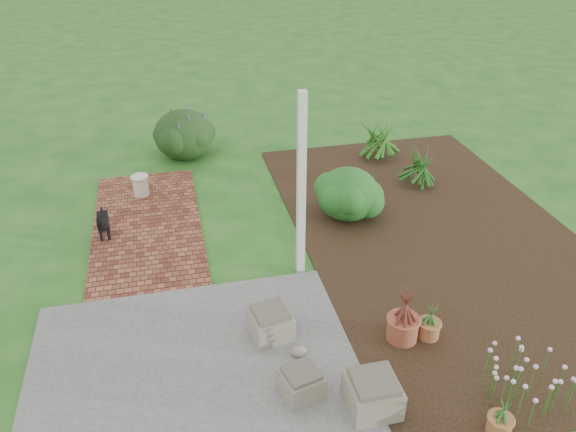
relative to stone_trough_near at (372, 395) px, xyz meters
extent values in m
plane|color=#225D1D|center=(-0.42, 2.32, -0.20)|extent=(80.00, 80.00, 0.00)
cube|color=#5B5B58|center=(-1.67, 0.57, -0.18)|extent=(3.50, 3.50, 0.04)
cube|color=#5B291C|center=(-2.12, 4.07, -0.18)|extent=(1.60, 3.50, 0.04)
cube|color=black|center=(2.08, 2.82, -0.19)|extent=(4.00, 7.00, 0.03)
cube|color=white|center=(-0.12, 2.42, 1.05)|extent=(0.10, 0.10, 2.50)
cube|color=gray|center=(0.00, 0.00, 0.00)|extent=(0.49, 0.49, 0.33)
cube|color=#79705B|center=(-0.64, 0.33, -0.03)|extent=(0.46, 0.46, 0.26)
cube|color=gray|center=(-0.76, 1.25, -0.01)|extent=(0.51, 0.51, 0.30)
cube|color=black|center=(-2.72, 3.86, 0.09)|extent=(0.18, 0.36, 0.16)
cylinder|color=black|center=(-2.76, 3.73, -0.08)|extent=(0.04, 0.04, 0.17)
cylinder|color=black|center=(-2.66, 3.74, -0.08)|extent=(0.04, 0.04, 0.17)
cylinder|color=black|center=(-2.78, 3.98, -0.08)|extent=(0.04, 0.04, 0.17)
cylinder|color=black|center=(-2.68, 3.99, -0.08)|extent=(0.04, 0.04, 0.17)
sphere|color=black|center=(-2.70, 3.64, 0.22)|extent=(0.15, 0.15, 0.15)
cone|color=black|center=(-2.73, 4.04, 0.20)|extent=(0.07, 0.11, 0.13)
cylinder|color=beige|center=(-2.19, 5.05, 0.01)|extent=(0.33, 0.33, 0.34)
ellipsoid|color=#104219|center=(0.94, 3.64, 0.23)|extent=(1.04, 1.04, 0.81)
cylinder|color=#9C4D35|center=(0.68, 0.86, -0.03)|extent=(0.45, 0.45, 0.29)
cylinder|color=#A96639|center=(0.99, 0.82, -0.07)|extent=(0.33, 0.33, 0.21)
cylinder|color=#AA6939|center=(1.07, -0.55, -0.08)|extent=(0.25, 0.25, 0.19)
ellipsoid|color=black|center=(-1.37, 6.55, 0.27)|extent=(1.45, 1.45, 0.94)
camera|label=1|loc=(-1.66, -3.55, 4.28)|focal=35.00mm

